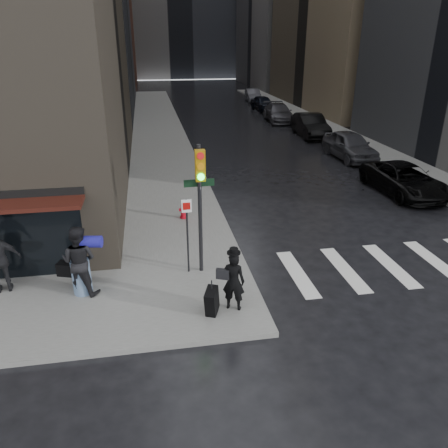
{
  "coord_description": "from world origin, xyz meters",
  "views": [
    {
      "loc": [
        -0.88,
        -10.52,
        6.89
      ],
      "look_at": [
        1.37,
        2.34,
        1.3
      ],
      "focal_mm": 35.0,
      "sensor_mm": 36.0,
      "label": 1
    }
  ],
  "objects_px": {
    "traffic_light": "(199,194)",
    "parked_car_2": "(310,125)",
    "parked_car_3": "(279,113)",
    "parked_car_5": "(253,95)",
    "fire_hydrant": "(183,211)",
    "parked_car_4": "(263,103)",
    "man_overcoat": "(229,285)",
    "parked_car_1": "(350,145)",
    "parked_car_0": "(404,179)",
    "man_jeans": "(79,260)"
  },
  "relations": [
    {
      "from": "man_overcoat",
      "to": "man_jeans",
      "type": "distance_m",
      "value": 4.26
    },
    {
      "from": "parked_car_3",
      "to": "parked_car_4",
      "type": "distance_m",
      "value": 6.67
    },
    {
      "from": "fire_hydrant",
      "to": "parked_car_2",
      "type": "bearing_deg",
      "value": 54.0
    },
    {
      "from": "parked_car_0",
      "to": "parked_car_4",
      "type": "height_order",
      "value": "parked_car_4"
    },
    {
      "from": "traffic_light",
      "to": "parked_car_1",
      "type": "height_order",
      "value": "traffic_light"
    },
    {
      "from": "parked_car_1",
      "to": "parked_car_4",
      "type": "height_order",
      "value": "parked_car_1"
    },
    {
      "from": "parked_car_4",
      "to": "man_jeans",
      "type": "bearing_deg",
      "value": -117.5
    },
    {
      "from": "parked_car_3",
      "to": "parked_car_5",
      "type": "relative_size",
      "value": 1.21
    },
    {
      "from": "man_jeans",
      "to": "traffic_light",
      "type": "relative_size",
      "value": 0.51
    },
    {
      "from": "parked_car_1",
      "to": "parked_car_5",
      "type": "relative_size",
      "value": 1.12
    },
    {
      "from": "man_jeans",
      "to": "parked_car_3",
      "type": "distance_m",
      "value": 30.05
    },
    {
      "from": "parked_car_4",
      "to": "man_overcoat",
      "type": "bearing_deg",
      "value": -110.79
    },
    {
      "from": "traffic_light",
      "to": "parked_car_0",
      "type": "bearing_deg",
      "value": 28.39
    },
    {
      "from": "parked_car_3",
      "to": "parked_car_1",
      "type": "bearing_deg",
      "value": -84.09
    },
    {
      "from": "parked_car_5",
      "to": "parked_car_2",
      "type": "bearing_deg",
      "value": -85.21
    },
    {
      "from": "man_jeans",
      "to": "parked_car_1",
      "type": "relative_size",
      "value": 0.43
    },
    {
      "from": "fire_hydrant",
      "to": "parked_car_4",
      "type": "bearing_deg",
      "value": 69.28
    },
    {
      "from": "man_jeans",
      "to": "traffic_light",
      "type": "distance_m",
      "value": 3.85
    },
    {
      "from": "man_overcoat",
      "to": "parked_car_1",
      "type": "distance_m",
      "value": 18.19
    },
    {
      "from": "traffic_light",
      "to": "parked_car_5",
      "type": "height_order",
      "value": "traffic_light"
    },
    {
      "from": "traffic_light",
      "to": "fire_hydrant",
      "type": "xyz_separation_m",
      "value": [
        -0.13,
        4.5,
        -2.29
      ]
    },
    {
      "from": "fire_hydrant",
      "to": "parked_car_4",
      "type": "distance_m",
      "value": 30.24
    },
    {
      "from": "man_overcoat",
      "to": "parked_car_2",
      "type": "xyz_separation_m",
      "value": [
        10.24,
        21.63,
        -0.08
      ]
    },
    {
      "from": "traffic_light",
      "to": "parked_car_2",
      "type": "xyz_separation_m",
      "value": [
        10.73,
        19.46,
        -1.89
      ]
    },
    {
      "from": "parked_car_0",
      "to": "parked_car_3",
      "type": "height_order",
      "value": "parked_car_3"
    },
    {
      "from": "traffic_light",
      "to": "man_overcoat",
      "type": "bearing_deg",
      "value": -79.22
    },
    {
      "from": "parked_car_5",
      "to": "parked_car_0",
      "type": "bearing_deg",
      "value": -85.23
    },
    {
      "from": "parked_car_2",
      "to": "parked_car_5",
      "type": "bearing_deg",
      "value": 92.02
    },
    {
      "from": "man_overcoat",
      "to": "parked_car_5",
      "type": "distance_m",
      "value": 42.94
    },
    {
      "from": "man_jeans",
      "to": "parked_car_4",
      "type": "bearing_deg",
      "value": -93.81
    },
    {
      "from": "parked_car_2",
      "to": "parked_car_0",
      "type": "bearing_deg",
      "value": -88.01
    },
    {
      "from": "parked_car_1",
      "to": "parked_car_4",
      "type": "xyz_separation_m",
      "value": [
        -0.26,
        19.98,
        -0.11
      ]
    },
    {
      "from": "fire_hydrant",
      "to": "parked_car_5",
      "type": "distance_m",
      "value": 36.7
    },
    {
      "from": "fire_hydrant",
      "to": "parked_car_3",
      "type": "distance_m",
      "value": 23.99
    },
    {
      "from": "parked_car_1",
      "to": "parked_car_3",
      "type": "relative_size",
      "value": 0.93
    },
    {
      "from": "parked_car_5",
      "to": "fire_hydrant",
      "type": "bearing_deg",
      "value": -102.0
    },
    {
      "from": "fire_hydrant",
      "to": "parked_car_3",
      "type": "height_order",
      "value": "parked_car_3"
    },
    {
      "from": "parked_car_3",
      "to": "man_overcoat",
      "type": "bearing_deg",
      "value": -105.58
    },
    {
      "from": "parked_car_2",
      "to": "parked_car_3",
      "type": "distance_m",
      "value": 6.68
    },
    {
      "from": "parked_car_0",
      "to": "parked_car_3",
      "type": "bearing_deg",
      "value": 89.21
    },
    {
      "from": "traffic_light",
      "to": "fire_hydrant",
      "type": "relative_size",
      "value": 6.21
    },
    {
      "from": "man_jeans",
      "to": "parked_car_2",
      "type": "xyz_separation_m",
      "value": [
        14.2,
        20.07,
        -0.35
      ]
    },
    {
      "from": "man_jeans",
      "to": "parked_car_1",
      "type": "bearing_deg",
      "value": -117.83
    },
    {
      "from": "man_overcoat",
      "to": "parked_car_5",
      "type": "relative_size",
      "value": 0.43
    },
    {
      "from": "parked_car_2",
      "to": "parked_car_5",
      "type": "distance_m",
      "value": 19.98
    },
    {
      "from": "man_overcoat",
      "to": "parked_car_4",
      "type": "relative_size",
      "value": 0.44
    },
    {
      "from": "parked_car_5",
      "to": "parked_car_4",
      "type": "bearing_deg",
      "value": -88.72
    },
    {
      "from": "parked_car_1",
      "to": "parked_car_0",
      "type": "bearing_deg",
      "value": -94.28
    },
    {
      "from": "man_jeans",
      "to": "parked_car_2",
      "type": "height_order",
      "value": "man_jeans"
    },
    {
      "from": "man_overcoat",
      "to": "man_jeans",
      "type": "height_order",
      "value": "man_jeans"
    }
  ]
}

